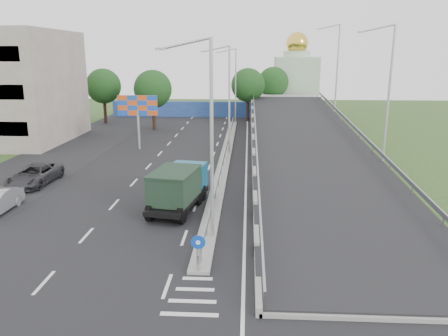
# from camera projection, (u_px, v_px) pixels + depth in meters

# --- Properties ---
(ground) EXTENTS (160.00, 160.00, 0.00)m
(ground) POSITION_uv_depth(u_px,v_px,m) (193.00, 301.00, 17.27)
(ground) COLOR #2D4C1E
(ground) RESTS_ON ground
(road_surface) EXTENTS (26.00, 90.00, 0.04)m
(road_surface) POSITION_uv_depth(u_px,v_px,m) (187.00, 170.00, 36.75)
(road_surface) COLOR black
(road_surface) RESTS_ON ground
(parking_strip) EXTENTS (8.00, 90.00, 0.05)m
(parking_strip) POSITION_uv_depth(u_px,v_px,m) (37.00, 168.00, 37.45)
(parking_strip) COLOR black
(parking_strip) RESTS_ON ground
(median) EXTENTS (1.00, 44.00, 0.20)m
(median) POSITION_uv_depth(u_px,v_px,m) (225.00, 158.00, 40.43)
(median) COLOR gray
(median) RESTS_ON ground
(overpass_ramp) EXTENTS (10.00, 50.00, 3.50)m
(overpass_ramp) POSITION_uv_depth(u_px,v_px,m) (307.00, 142.00, 39.61)
(overpass_ramp) COLOR gray
(overpass_ramp) RESTS_ON ground
(median_guardrail) EXTENTS (0.09, 44.00, 0.71)m
(median_guardrail) POSITION_uv_depth(u_px,v_px,m) (225.00, 152.00, 40.27)
(median_guardrail) COLOR gray
(median_guardrail) RESTS_ON median
(sign_bollard) EXTENTS (0.64, 0.23, 1.67)m
(sign_bollard) POSITION_uv_depth(u_px,v_px,m) (198.00, 253.00, 19.11)
(sign_bollard) COLOR black
(sign_bollard) RESTS_ON median
(lamp_post_near) EXTENTS (2.74, 0.18, 10.08)m
(lamp_post_near) POSITION_uv_depth(u_px,v_px,m) (208.00, 130.00, 21.59)
(lamp_post_near) COLOR #B2B5B7
(lamp_post_near) RESTS_ON median
(lamp_post_mid) EXTENTS (2.74, 0.18, 10.08)m
(lamp_post_mid) POSITION_uv_depth(u_px,v_px,m) (227.00, 94.00, 40.92)
(lamp_post_mid) COLOR #B2B5B7
(lamp_post_mid) RESTS_ON median
(lamp_post_far) EXTENTS (2.74, 0.18, 10.08)m
(lamp_post_far) POSITION_uv_depth(u_px,v_px,m) (234.00, 82.00, 60.24)
(lamp_post_far) COLOR #B2B5B7
(lamp_post_far) RESTS_ON median
(blue_wall) EXTENTS (30.00, 0.50, 2.40)m
(blue_wall) POSITION_uv_depth(u_px,v_px,m) (209.00, 109.00, 67.42)
(blue_wall) COLOR #2A399A
(blue_wall) RESTS_ON ground
(church) EXTENTS (7.00, 7.00, 13.80)m
(church) POSITION_uv_depth(u_px,v_px,m) (296.00, 80.00, 73.36)
(church) COLOR #B2CCAD
(church) RESTS_ON ground
(billboard) EXTENTS (4.00, 0.24, 5.50)m
(billboard) POSITION_uv_depth(u_px,v_px,m) (138.00, 109.00, 43.75)
(billboard) COLOR #B2B5B7
(billboard) RESTS_ON ground
(tree_left_mid) EXTENTS (4.80, 4.80, 7.60)m
(tree_left_mid) POSITION_uv_depth(u_px,v_px,m) (153.00, 89.00, 55.14)
(tree_left_mid) COLOR black
(tree_left_mid) RESTS_ON ground
(tree_median_far) EXTENTS (4.80, 4.80, 7.60)m
(tree_median_far) POSITION_uv_depth(u_px,v_px,m) (248.00, 85.00, 62.23)
(tree_median_far) COLOR black
(tree_median_far) RESTS_ON ground
(tree_left_far) EXTENTS (4.80, 4.80, 7.60)m
(tree_left_far) POSITION_uv_depth(u_px,v_px,m) (103.00, 86.00, 60.40)
(tree_left_far) COLOR black
(tree_left_far) RESTS_ON ground
(tree_ramp_far) EXTENTS (4.80, 4.80, 7.60)m
(tree_ramp_far) POSITION_uv_depth(u_px,v_px,m) (273.00, 82.00, 68.78)
(tree_ramp_far) COLOR black
(tree_ramp_far) RESTS_ON ground
(dump_truck) EXTENTS (3.24, 6.40, 2.69)m
(dump_truck) POSITION_uv_depth(u_px,v_px,m) (179.00, 186.00, 27.21)
(dump_truck) COLOR black
(dump_truck) RESTS_ON ground
(parked_car_c) EXTENTS (2.66, 5.36, 1.46)m
(parked_car_c) POSITION_uv_depth(u_px,v_px,m) (35.00, 175.00, 32.55)
(parked_car_c) COLOR #303034
(parked_car_c) RESTS_ON ground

